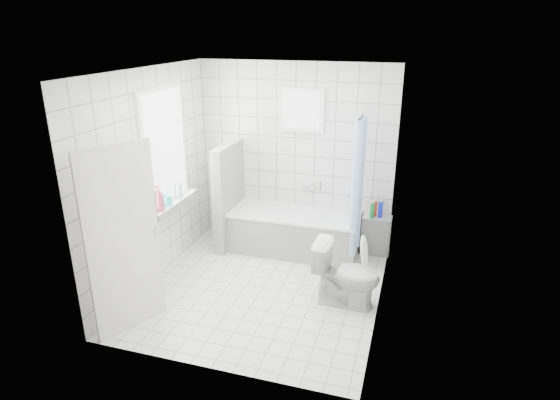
% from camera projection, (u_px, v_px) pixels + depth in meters
% --- Properties ---
extents(ground, '(3.00, 3.00, 0.00)m').
position_uv_depth(ground, '(262.00, 288.00, 5.76)').
color(ground, white).
rests_on(ground, ground).
extents(ceiling, '(3.00, 3.00, 0.00)m').
position_uv_depth(ceiling, '(259.00, 70.00, 4.85)').
color(ceiling, white).
rests_on(ceiling, ground).
extents(wall_back, '(2.80, 0.02, 2.60)m').
position_uv_depth(wall_back, '(295.00, 156.00, 6.65)').
color(wall_back, white).
rests_on(wall_back, ground).
extents(wall_front, '(2.80, 0.02, 2.60)m').
position_uv_depth(wall_front, '(203.00, 244.00, 3.96)').
color(wall_front, white).
rests_on(wall_front, ground).
extents(wall_left, '(0.02, 3.00, 2.60)m').
position_uv_depth(wall_left, '(152.00, 178.00, 5.68)').
color(wall_left, white).
rests_on(wall_left, ground).
extents(wall_right, '(0.02, 3.00, 2.60)m').
position_uv_depth(wall_right, '(386.00, 201.00, 4.92)').
color(wall_right, white).
rests_on(wall_right, ground).
extents(window_left, '(0.01, 0.90, 1.40)m').
position_uv_depth(window_left, '(166.00, 148.00, 5.83)').
color(window_left, white).
rests_on(window_left, wall_left).
extents(window_back, '(0.50, 0.01, 0.50)m').
position_uv_depth(window_back, '(302.00, 111.00, 6.35)').
color(window_back, white).
rests_on(window_back, wall_back).
extents(window_sill, '(0.18, 1.02, 0.08)m').
position_uv_depth(window_sill, '(174.00, 204.00, 6.08)').
color(window_sill, white).
rests_on(window_sill, wall_left).
extents(door, '(0.38, 0.74, 2.00)m').
position_uv_depth(door, '(123.00, 241.00, 4.70)').
color(door, silver).
rests_on(door, ground).
extents(bathtub, '(1.81, 0.77, 0.58)m').
position_uv_depth(bathtub, '(295.00, 232.00, 6.64)').
color(bathtub, white).
rests_on(bathtub, ground).
extents(partition_wall, '(0.15, 0.85, 1.50)m').
position_uv_depth(partition_wall, '(229.00, 196.00, 6.69)').
color(partition_wall, white).
rests_on(partition_wall, ground).
extents(tiled_ledge, '(0.40, 0.24, 0.55)m').
position_uv_depth(tiled_ledge, '(376.00, 235.00, 6.57)').
color(tiled_ledge, white).
rests_on(tiled_ledge, ground).
extents(toilet, '(0.77, 0.45, 0.77)m').
position_uv_depth(toilet, '(347.00, 274.00, 5.32)').
color(toilet, white).
rests_on(toilet, ground).
extents(curtain_rod, '(0.02, 0.80, 0.02)m').
position_uv_depth(curtain_rod, '(361.00, 115.00, 5.78)').
color(curtain_rod, silver).
rests_on(curtain_rod, wall_back).
extents(shower_curtain, '(0.14, 0.48, 1.78)m').
position_uv_depth(shower_curtain, '(356.00, 187.00, 5.98)').
color(shower_curtain, '#538DF4').
rests_on(shower_curtain, curtain_rod).
extents(tub_faucet, '(0.18, 0.06, 0.06)m').
position_uv_depth(tub_faucet, '(308.00, 188.00, 6.71)').
color(tub_faucet, silver).
rests_on(tub_faucet, wall_back).
extents(sill_bottles, '(0.18, 0.64, 0.33)m').
position_uv_depth(sill_bottles, '(166.00, 195.00, 5.85)').
color(sill_bottles, silver).
rests_on(sill_bottles, window_sill).
extents(ledge_bottles, '(0.17, 0.15, 0.23)m').
position_uv_depth(ledge_bottles, '(376.00, 210.00, 6.43)').
color(ledge_bottles, '#1C2AE7').
rests_on(ledge_bottles, tiled_ledge).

